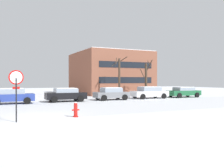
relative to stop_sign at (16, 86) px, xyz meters
name	(u,v)px	position (x,y,z in m)	size (l,w,h in m)	color
ground_plane	(39,117)	(1.35, 1.33, -1.92)	(120.00, 120.00, 0.00)	white
road_surface	(30,110)	(1.35, 5.28, -1.91)	(80.00, 9.91, 0.00)	silver
stop_sign	(16,86)	(0.00, 0.00, 0.00)	(0.76, 0.11, 2.73)	black
fire_hydrant	(76,109)	(3.34, 0.44, -1.46)	(0.44, 0.30, 0.91)	red
parked_car_blue	(12,96)	(0.43, 11.11, -1.17)	(4.02, 2.08, 1.47)	#283D93
parked_car_black	(66,95)	(5.64, 11.43, -1.18)	(4.17, 2.21, 1.42)	black
parked_car_gray	(111,93)	(10.85, 11.38, -1.19)	(3.90, 2.18, 1.42)	slate
parked_car_white	(149,92)	(16.06, 11.50, -1.17)	(4.57, 2.23, 1.45)	white
parked_car_green	(184,92)	(21.27, 11.29, -1.21)	(4.42, 2.13, 1.36)	#1E6038
tree_far_right	(146,79)	(17.71, 14.73, 0.53)	(1.43, 1.45, 5.05)	#423326
tree_far_mid	(119,76)	(13.66, 14.89, 0.86)	(1.92, 1.37, 5.35)	#423326
building_far_right	(110,73)	(16.49, 23.95, 1.52)	(10.95, 11.73, 6.87)	brown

